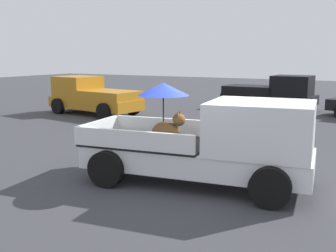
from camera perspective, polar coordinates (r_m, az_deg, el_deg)
The scene contains 4 objects.
ground_plane at distance 9.31m, azimuth 3.97°, elevation -7.91°, with size 80.00×80.00×0.00m, color #38383D.
pickup_truck_main at distance 8.93m, azimuth 6.86°, elevation -2.34°, with size 5.25×2.78×2.25m.
pickup_truck_red at distance 20.08m, azimuth -10.66°, elevation 4.15°, with size 5.01×2.72×1.80m.
pickup_truck_far at distance 22.16m, azimuth 14.50°, elevation 4.54°, with size 4.84×2.26×1.80m.
Camera 1 is at (3.69, -8.06, 2.86)m, focal length 43.43 mm.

